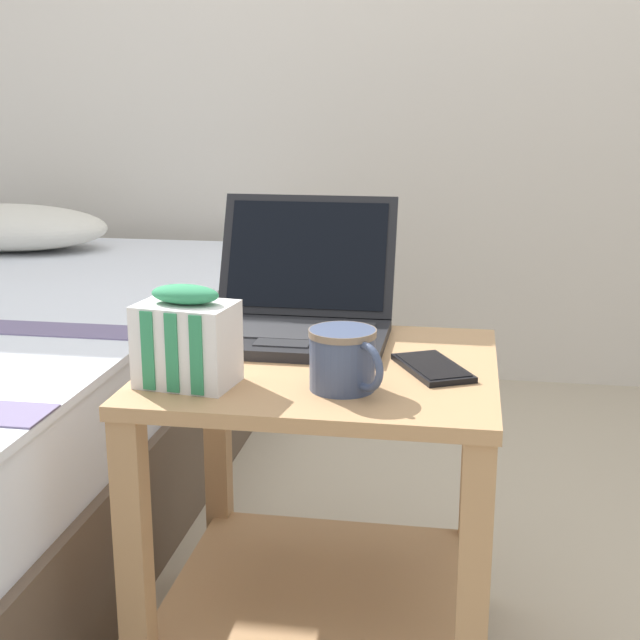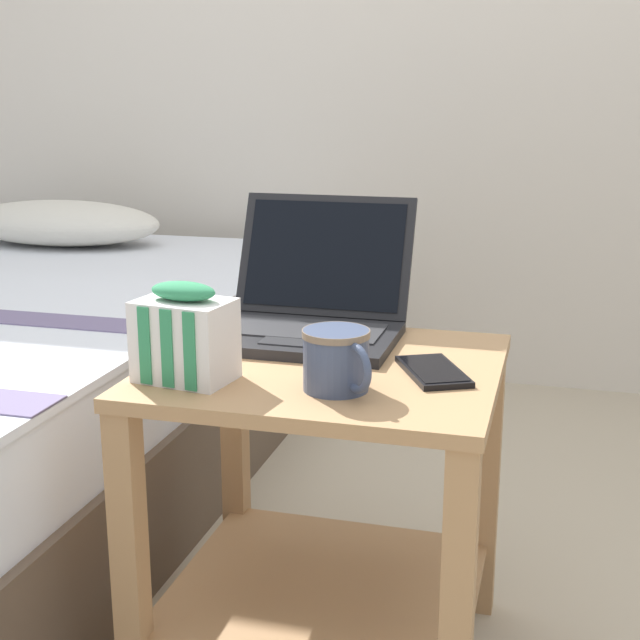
{
  "view_description": "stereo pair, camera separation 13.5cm",
  "coord_description": "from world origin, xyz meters",
  "views": [
    {
      "loc": [
        0.22,
        -1.33,
        0.95
      ],
      "look_at": [
        0.0,
        -0.04,
        0.61
      ],
      "focal_mm": 50.0,
      "sensor_mm": 36.0,
      "label": 1
    },
    {
      "loc": [
        0.35,
        -1.3,
        0.95
      ],
      "look_at": [
        0.0,
        -0.04,
        0.61
      ],
      "focal_mm": 50.0,
      "sensor_mm": 36.0,
      "label": 2
    }
  ],
  "objects": [
    {
      "name": "bedside_table",
      "position": [
        0.0,
        0.0,
        0.34
      ],
      "size": [
        0.54,
        0.5,
        0.53
      ],
      "color": "tan",
      "rests_on": "ground_plane"
    },
    {
      "name": "laptop",
      "position": [
        -0.07,
        0.16,
        0.58
      ],
      "size": [
        0.32,
        0.33,
        0.23
      ],
      "color": "black",
      "rests_on": "bedside_table"
    },
    {
      "name": "mug_front_left",
      "position": [
        0.05,
        -0.12,
        0.58
      ],
      "size": [
        0.12,
        0.11,
        0.09
      ],
      "color": "#3F4C6B",
      "rests_on": "bedside_table"
    },
    {
      "name": "snack_bag",
      "position": [
        -0.18,
        -0.14,
        0.6
      ],
      "size": [
        0.15,
        0.11,
        0.15
      ],
      "color": "white",
      "rests_on": "bedside_table"
    },
    {
      "name": "cell_phone",
      "position": [
        0.17,
        -0.01,
        0.54
      ],
      "size": [
        0.14,
        0.17,
        0.01
      ],
      "color": "black",
      "rests_on": "bedside_table"
    }
  ]
}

